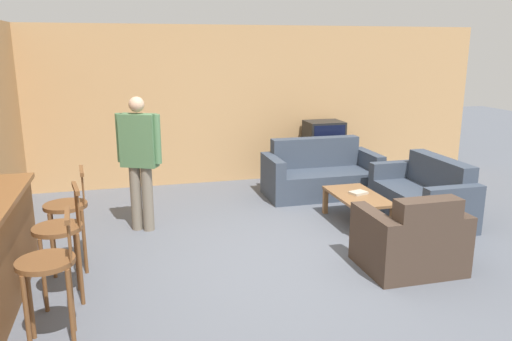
{
  "coord_description": "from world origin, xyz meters",
  "views": [
    {
      "loc": [
        -1.52,
        -4.65,
        2.25
      ],
      "look_at": [
        -0.09,
        0.81,
        0.85
      ],
      "focal_mm": 35.0,
      "sensor_mm": 36.0,
      "label": 1
    }
  ],
  "objects_px": {
    "coffee_table": "(357,199)",
    "tv": "(324,135)",
    "bar_chair_mid": "(60,237)",
    "person_by_window": "(139,156)",
    "loveseat_right": "(424,197)",
    "couch_far": "(320,175)",
    "tv_unit": "(323,164)",
    "book_on_table": "(358,193)",
    "armchair_near": "(411,242)",
    "bar_chair_far": "(68,213)",
    "bar_chair_near": "(49,272)"
  },
  "relations": [
    {
      "from": "armchair_near",
      "to": "tv_unit",
      "type": "height_order",
      "value": "armchair_near"
    },
    {
      "from": "bar_chair_far",
      "to": "tv_unit",
      "type": "height_order",
      "value": "bar_chair_far"
    },
    {
      "from": "bar_chair_near",
      "to": "bar_chair_far",
      "type": "bearing_deg",
      "value": 90.0
    },
    {
      "from": "bar_chair_far",
      "to": "loveseat_right",
      "type": "bearing_deg",
      "value": 6.36
    },
    {
      "from": "tv_unit",
      "to": "book_on_table",
      "type": "relative_size",
      "value": 4.02
    },
    {
      "from": "bar_chair_near",
      "to": "person_by_window",
      "type": "relative_size",
      "value": 0.63
    },
    {
      "from": "bar_chair_near",
      "to": "person_by_window",
      "type": "height_order",
      "value": "person_by_window"
    },
    {
      "from": "coffee_table",
      "to": "book_on_table",
      "type": "distance_m",
      "value": 0.09
    },
    {
      "from": "bar_chair_near",
      "to": "coffee_table",
      "type": "bearing_deg",
      "value": 29.02
    },
    {
      "from": "bar_chair_far",
      "to": "loveseat_right",
      "type": "relative_size",
      "value": 0.69
    },
    {
      "from": "armchair_near",
      "to": "book_on_table",
      "type": "distance_m",
      "value": 1.47
    },
    {
      "from": "tv_unit",
      "to": "book_on_table",
      "type": "distance_m",
      "value": 2.19
    },
    {
      "from": "bar_chair_mid",
      "to": "book_on_table",
      "type": "relative_size",
      "value": 4.25
    },
    {
      "from": "bar_chair_near",
      "to": "coffee_table",
      "type": "relative_size",
      "value": 1.02
    },
    {
      "from": "couch_far",
      "to": "person_by_window",
      "type": "distance_m",
      "value": 2.96
    },
    {
      "from": "armchair_near",
      "to": "coffee_table",
      "type": "relative_size",
      "value": 0.93
    },
    {
      "from": "armchair_near",
      "to": "coffee_table",
      "type": "height_order",
      "value": "armchair_near"
    },
    {
      "from": "loveseat_right",
      "to": "bar_chair_far",
      "type": "bearing_deg",
      "value": -173.64
    },
    {
      "from": "loveseat_right",
      "to": "couch_far",
      "type": "bearing_deg",
      "value": 123.58
    },
    {
      "from": "bar_chair_far",
      "to": "loveseat_right",
      "type": "distance_m",
      "value": 4.48
    },
    {
      "from": "armchair_near",
      "to": "person_by_window",
      "type": "xyz_separation_m",
      "value": [
        -2.63,
        1.89,
        0.64
      ]
    },
    {
      "from": "tv_unit",
      "to": "person_by_window",
      "type": "relative_size",
      "value": 0.6
    },
    {
      "from": "armchair_near",
      "to": "loveseat_right",
      "type": "relative_size",
      "value": 0.63
    },
    {
      "from": "tv_unit",
      "to": "tv",
      "type": "height_order",
      "value": "tv"
    },
    {
      "from": "bar_chair_far",
      "to": "tv",
      "type": "relative_size",
      "value": 1.71
    },
    {
      "from": "tv_unit",
      "to": "bar_chair_far",
      "type": "bearing_deg",
      "value": -145.02
    },
    {
      "from": "bar_chair_far",
      "to": "tv_unit",
      "type": "distance_m",
      "value": 4.76
    },
    {
      "from": "couch_far",
      "to": "tv",
      "type": "xyz_separation_m",
      "value": [
        0.38,
        0.83,
        0.48
      ]
    },
    {
      "from": "loveseat_right",
      "to": "coffee_table",
      "type": "relative_size",
      "value": 1.47
    },
    {
      "from": "couch_far",
      "to": "tv",
      "type": "distance_m",
      "value": 1.03
    },
    {
      "from": "tv",
      "to": "armchair_near",
      "type": "bearing_deg",
      "value": -97.82
    },
    {
      "from": "bar_chair_mid",
      "to": "tv",
      "type": "relative_size",
      "value": 1.71
    },
    {
      "from": "bar_chair_mid",
      "to": "tv",
      "type": "bearing_deg",
      "value": 41.08
    },
    {
      "from": "tv",
      "to": "book_on_table",
      "type": "height_order",
      "value": "tv"
    },
    {
      "from": "loveseat_right",
      "to": "tv",
      "type": "height_order",
      "value": "tv"
    },
    {
      "from": "bar_chair_mid",
      "to": "person_by_window",
      "type": "distance_m",
      "value": 1.87
    },
    {
      "from": "person_by_window",
      "to": "book_on_table",
      "type": "bearing_deg",
      "value": -8.85
    },
    {
      "from": "armchair_near",
      "to": "tv_unit",
      "type": "xyz_separation_m",
      "value": [
        0.5,
        3.61,
        -0.03
      ]
    },
    {
      "from": "person_by_window",
      "to": "armchair_near",
      "type": "bearing_deg",
      "value": -35.62
    },
    {
      "from": "bar_chair_near",
      "to": "loveseat_right",
      "type": "relative_size",
      "value": 0.69
    },
    {
      "from": "loveseat_right",
      "to": "person_by_window",
      "type": "xyz_separation_m",
      "value": [
        -3.67,
        0.5,
        0.65
      ]
    },
    {
      "from": "couch_far",
      "to": "tv_unit",
      "type": "height_order",
      "value": "couch_far"
    },
    {
      "from": "bar_chair_mid",
      "to": "coffee_table",
      "type": "height_order",
      "value": "bar_chair_mid"
    },
    {
      "from": "bar_chair_near",
      "to": "tv",
      "type": "height_order",
      "value": "bar_chair_near"
    },
    {
      "from": "bar_chair_far",
      "to": "person_by_window",
      "type": "xyz_separation_m",
      "value": [
        0.76,
        1.0,
        0.34
      ]
    },
    {
      "from": "tv",
      "to": "bar_chair_mid",
      "type": "bearing_deg",
      "value": -138.92
    },
    {
      "from": "bar_chair_far",
      "to": "tv_unit",
      "type": "relative_size",
      "value": 1.06
    },
    {
      "from": "coffee_table",
      "to": "tv",
      "type": "bearing_deg",
      "value": 79.36
    },
    {
      "from": "loveseat_right",
      "to": "tv",
      "type": "distance_m",
      "value": 2.34
    },
    {
      "from": "armchair_near",
      "to": "person_by_window",
      "type": "distance_m",
      "value": 3.3
    }
  ]
}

